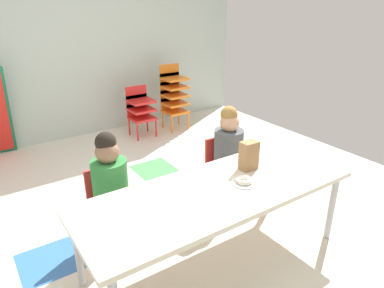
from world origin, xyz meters
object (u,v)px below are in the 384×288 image
kid_chair_red_stack (140,108)px  donut_powdered_on_plate (244,180)px  seated_child_middle_seat (228,146)px  kid_chair_orange_stack (173,94)px  seated_child_near_camera (110,180)px  paper_plate_near_edge (244,183)px  paper_bag_brown (249,155)px  craft_table (218,195)px

kid_chair_red_stack → donut_powdered_on_plate: size_ratio=5.85×
seated_child_middle_seat → kid_chair_orange_stack: (0.64, 1.99, -0.04)m
seated_child_near_camera → paper_plate_near_edge: (0.73, -0.64, 0.04)m
paper_plate_near_edge → donut_powdered_on_plate: size_ratio=1.55×
paper_bag_brown → kid_chair_red_stack: bearing=82.6°
seated_child_middle_seat → paper_bag_brown: seated_child_middle_seat is taller
craft_table → kid_chair_orange_stack: bearing=64.6°
kid_chair_orange_stack → paper_plate_near_edge: (-1.03, -2.63, 0.08)m
craft_table → donut_powdered_on_plate: size_ratio=16.71×
seated_child_middle_seat → donut_powdered_on_plate: seated_child_middle_seat is taller
seated_child_near_camera → paper_bag_brown: 1.04m
kid_chair_orange_stack → seated_child_near_camera: bearing=-131.5°
craft_table → seated_child_near_camera: 0.80m
seated_child_middle_seat → paper_bag_brown: 0.55m
kid_chair_orange_stack → donut_powdered_on_plate: 2.82m
seated_child_middle_seat → paper_plate_near_edge: 0.75m
seated_child_near_camera → seated_child_middle_seat: same height
seated_child_middle_seat → kid_chair_orange_stack: seated_child_middle_seat is taller
paper_bag_brown → donut_powdered_on_plate: bearing=-139.2°
paper_bag_brown → donut_powdered_on_plate: (-0.18, -0.15, -0.09)m
kid_chair_orange_stack → paper_bag_brown: 2.62m
kid_chair_red_stack → paper_plate_near_edge: kid_chair_red_stack is taller
kid_chair_orange_stack → paper_plate_near_edge: size_ratio=5.11×
kid_chair_red_stack → kid_chair_orange_stack: (0.53, 0.00, 0.12)m
seated_child_near_camera → seated_child_middle_seat: size_ratio=1.00×
donut_powdered_on_plate → craft_table: bearing=167.1°
craft_table → paper_plate_near_edge: bearing=-12.9°
kid_chair_red_stack → donut_powdered_on_plate: 2.68m
kid_chair_orange_stack → craft_table: bearing=-115.4°
donut_powdered_on_plate → seated_child_middle_seat: bearing=58.8°
paper_plate_near_edge → craft_table: bearing=167.1°
craft_table → seated_child_near_camera: size_ratio=2.12×
paper_plate_near_edge → seated_child_near_camera: bearing=138.8°
craft_table → seated_child_middle_seat: (0.58, 0.59, 0.01)m
craft_table → paper_bag_brown: (0.37, 0.11, 0.16)m
seated_child_middle_seat → donut_powdered_on_plate: size_ratio=7.89×
seated_child_near_camera → kid_chair_red_stack: bearing=58.3°
seated_child_middle_seat → kid_chair_orange_stack: 2.09m
seated_child_middle_seat → seated_child_near_camera: bearing=180.0°
craft_table → seated_child_middle_seat: 0.83m
seated_child_middle_seat → donut_powdered_on_plate: (-0.39, -0.64, 0.06)m
paper_plate_near_edge → donut_powdered_on_plate: 0.02m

